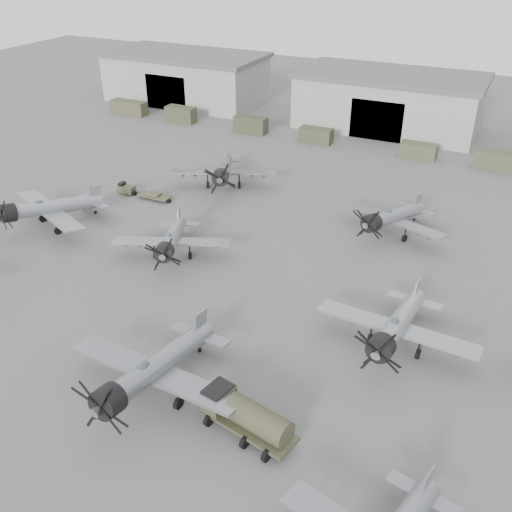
{
  "coord_description": "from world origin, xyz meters",
  "views": [
    {
      "loc": [
        20.56,
        -29.33,
        28.53
      ],
      "look_at": [
        1.02,
        11.07,
        2.5
      ],
      "focal_mm": 40.0,
      "sensor_mm": 36.0,
      "label": 1
    }
  ],
  "objects": [
    {
      "name": "fuel_tanker",
      "position": [
        8.56,
        -5.84,
        1.46
      ],
      "size": [
        6.91,
        3.49,
        2.55
      ],
      "rotation": [
        0.0,
        0.0,
        -0.21
      ],
      "color": "#3E3D28",
      "rests_on": "ground"
    },
    {
      "name": "support_truck_2",
      "position": [
        -18.72,
        50.0,
        1.26
      ],
      "size": [
        5.24,
        2.2,
        2.53
      ],
      "primitive_type": "cube",
      "color": "#3A3F29",
      "rests_on": "ground"
    },
    {
      "name": "aircraft_far_1",
      "position": [
        9.97,
        24.93,
        2.2
      ],
      "size": [
        12.04,
        10.84,
        4.83
      ],
      "rotation": [
        0.0,
        0.0,
        -0.33
      ],
      "color": "gray",
      "rests_on": "ground"
    },
    {
      "name": "aircraft_far_0",
      "position": [
        -11.92,
        28.47,
        2.39
      ],
      "size": [
        12.81,
        11.62,
        5.25
      ],
      "rotation": [
        0.0,
        0.0,
        0.43
      ],
      "color": "gray",
      "rests_on": "ground"
    },
    {
      "name": "aircraft_near_1",
      "position": [
        1.33,
        -5.99,
        2.47
      ],
      "size": [
        13.58,
        12.22,
        5.43
      ],
      "rotation": [
        0.0,
        0.0,
        -0.06
      ],
      "color": "gray",
      "rests_on": "ground"
    },
    {
      "name": "aircraft_mid_0",
      "position": [
        -23.8,
        10.64,
        2.36
      ],
      "size": [
        12.72,
        11.51,
        5.18
      ],
      "rotation": [
        0.0,
        0.0,
        -0.4
      ],
      "color": "#979AA0",
      "rests_on": "ground"
    },
    {
      "name": "ground_crew",
      "position": [
        -23.21,
        15.67,
        0.8
      ],
      "size": [
        0.59,
        0.69,
        1.59
      ],
      "primitive_type": "imported",
      "rotation": [
        0.0,
        0.0,
        2.01
      ],
      "color": "#454930",
      "rests_on": "ground"
    },
    {
      "name": "support_truck_3",
      "position": [
        -7.71,
        50.0,
        1.1
      ],
      "size": [
        4.99,
        2.2,
        2.19
      ],
      "primitive_type": "cube",
      "color": "#41432C",
      "rests_on": "ground"
    },
    {
      "name": "ground",
      "position": [
        0.0,
        0.0,
        0.0
      ],
      "size": [
        220.0,
        220.0,
        0.0
      ],
      "primitive_type": "plane",
      "color": "#595A57",
      "rests_on": "ground"
    },
    {
      "name": "tug_trailer",
      "position": [
        -20.26,
        21.86,
        0.53
      ],
      "size": [
        7.06,
        1.51,
        1.42
      ],
      "rotation": [
        0.0,
        0.0,
        0.0
      ],
      "color": "#4A4A30",
      "rests_on": "ground"
    },
    {
      "name": "support_truck_5",
      "position": [
        18.01,
        50.0,
        1.24
      ],
      "size": [
        5.43,
        2.2,
        2.48
      ],
      "primitive_type": "cube",
      "color": "#444B31",
      "rests_on": "ground"
    },
    {
      "name": "aircraft_mid_1",
      "position": [
        -8.06,
        10.85,
        2.1
      ],
      "size": [
        11.32,
        10.26,
        4.63
      ],
      "rotation": [
        0.0,
        0.0,
        0.41
      ],
      "color": "#92959A",
      "rests_on": "ground"
    },
    {
      "name": "support_truck_4",
      "position": [
        7.68,
        50.0,
        1.05
      ],
      "size": [
        5.07,
        2.2,
        2.11
      ],
      "primitive_type": "cube",
      "color": "#474B31",
      "rests_on": "ground"
    },
    {
      "name": "support_truck_1",
      "position": [
        -31.74,
        50.0,
        1.28
      ],
      "size": [
        5.07,
        2.2,
        2.55
      ],
      "primitive_type": "cube",
      "color": "#3F432C",
      "rests_on": "ground"
    },
    {
      "name": "support_truck_0",
      "position": [
        -42.39,
        50.0,
        1.16
      ],
      "size": [
        6.58,
        2.2,
        2.31
      ],
      "primitive_type": "cube",
      "color": "#4A4A30",
      "rests_on": "ground"
    },
    {
      "name": "hangar_center",
      "position": [
        0.0,
        61.96,
        4.37
      ],
      "size": [
        29.0,
        14.8,
        8.7
      ],
      "color": "#A6A69C",
      "rests_on": "ground"
    },
    {
      "name": "hangar_left",
      "position": [
        -38.0,
        61.96,
        4.37
      ],
      "size": [
        29.0,
        14.8,
        8.7
      ],
      "color": "#A6A69C",
      "rests_on": "ground"
    },
    {
      "name": "aircraft_mid_2",
      "position": [
        15.07,
        6.38,
        2.29
      ],
      "size": [
        12.6,
        11.34,
        5.03
      ],
      "rotation": [
        0.0,
        0.0,
        -0.06
      ],
      "color": "#9FA3A8",
      "rests_on": "ground"
    }
  ]
}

